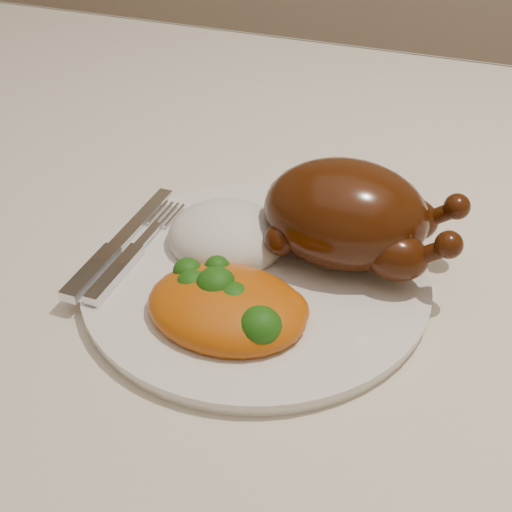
% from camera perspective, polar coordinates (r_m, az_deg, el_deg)
% --- Properties ---
extents(dining_table, '(1.60, 0.90, 0.76)m').
position_cam_1_polar(dining_table, '(0.76, 5.46, -4.85)').
color(dining_table, brown).
rests_on(dining_table, floor).
extents(tablecloth, '(1.73, 1.03, 0.18)m').
position_cam_1_polar(tablecloth, '(0.72, 5.79, -0.47)').
color(tablecloth, beige).
rests_on(tablecloth, dining_table).
extents(dinner_plate, '(0.39, 0.39, 0.01)m').
position_cam_1_polar(dinner_plate, '(0.63, -0.00, -1.92)').
color(dinner_plate, white).
rests_on(dinner_plate, tablecloth).
extents(roast_chicken, '(0.18, 0.11, 0.09)m').
position_cam_1_polar(roast_chicken, '(0.63, 7.53, 3.26)').
color(roast_chicken, '#3F1606').
rests_on(roast_chicken, dinner_plate).
extents(rice_mound, '(0.12, 0.11, 0.06)m').
position_cam_1_polar(rice_mound, '(0.66, -2.34, 1.54)').
color(rice_mound, white).
rests_on(rice_mound, dinner_plate).
extents(mac_and_cheese, '(0.14, 0.11, 0.05)m').
position_cam_1_polar(mac_and_cheese, '(0.58, -1.96, -4.04)').
color(mac_and_cheese, '#CD550D').
rests_on(mac_and_cheese, dinner_plate).
extents(cutlery, '(0.04, 0.19, 0.01)m').
position_cam_1_polar(cutlery, '(0.65, -11.03, 0.01)').
color(cutlery, silver).
rests_on(cutlery, dinner_plate).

